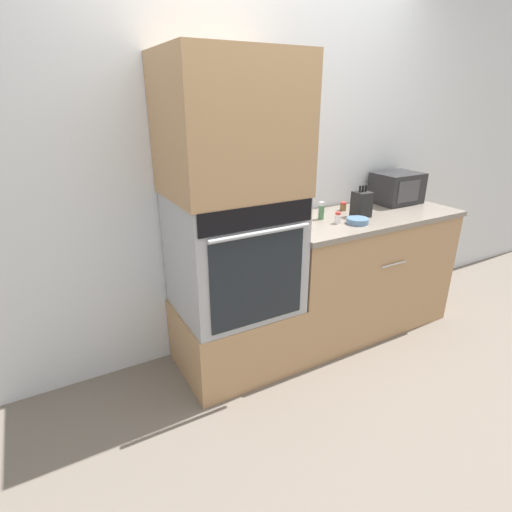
{
  "coord_description": "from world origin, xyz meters",
  "views": [
    {
      "loc": [
        -1.34,
        -1.72,
        1.67
      ],
      "look_at": [
        -0.26,
        0.21,
        0.79
      ],
      "focal_mm": 28.0,
      "sensor_mm": 36.0,
      "label": 1
    }
  ],
  "objects_px": {
    "microwave": "(397,188)",
    "bowl": "(358,221)",
    "knife_block": "(361,204)",
    "condiment_jar_far": "(343,206)",
    "condiment_jar_mid": "(338,218)",
    "wall_oven": "(234,253)",
    "condiment_jar_near": "(321,211)"
  },
  "relations": [
    {
      "from": "bowl",
      "to": "condiment_jar_mid",
      "type": "bearing_deg",
      "value": 149.35
    },
    {
      "from": "knife_block",
      "to": "bowl",
      "type": "relative_size",
      "value": 1.52
    },
    {
      "from": "knife_block",
      "to": "bowl",
      "type": "distance_m",
      "value": 0.19
    },
    {
      "from": "microwave",
      "to": "knife_block",
      "type": "distance_m",
      "value": 0.54
    },
    {
      "from": "microwave",
      "to": "bowl",
      "type": "bearing_deg",
      "value": -156.75
    },
    {
      "from": "wall_oven",
      "to": "condiment_jar_far",
      "type": "bearing_deg",
      "value": 9.02
    },
    {
      "from": "bowl",
      "to": "condiment_jar_far",
      "type": "height_order",
      "value": "condiment_jar_far"
    },
    {
      "from": "microwave",
      "to": "knife_block",
      "type": "relative_size",
      "value": 1.63
    },
    {
      "from": "knife_block",
      "to": "condiment_jar_far",
      "type": "distance_m",
      "value": 0.19
    },
    {
      "from": "bowl",
      "to": "condiment_jar_near",
      "type": "bearing_deg",
      "value": 126.36
    },
    {
      "from": "microwave",
      "to": "condiment_jar_near",
      "type": "distance_m",
      "value": 0.8
    },
    {
      "from": "wall_oven",
      "to": "knife_block",
      "type": "relative_size",
      "value": 3.3
    },
    {
      "from": "bowl",
      "to": "wall_oven",
      "type": "bearing_deg",
      "value": 170.27
    },
    {
      "from": "wall_oven",
      "to": "condiment_jar_near",
      "type": "xyz_separation_m",
      "value": [
        0.69,
        0.06,
        0.16
      ]
    },
    {
      "from": "bowl",
      "to": "condiment_jar_far",
      "type": "relative_size",
      "value": 2.32
    },
    {
      "from": "wall_oven",
      "to": "condiment_jar_far",
      "type": "distance_m",
      "value": 0.99
    },
    {
      "from": "microwave",
      "to": "condiment_jar_mid",
      "type": "relative_size",
      "value": 4.66
    },
    {
      "from": "knife_block",
      "to": "bowl",
      "type": "height_order",
      "value": "knife_block"
    },
    {
      "from": "knife_block",
      "to": "condiment_jar_mid",
      "type": "height_order",
      "value": "knife_block"
    },
    {
      "from": "wall_oven",
      "to": "condiment_jar_far",
      "type": "xyz_separation_m",
      "value": [
        0.97,
        0.15,
        0.13
      ]
    },
    {
      "from": "bowl",
      "to": "condiment_jar_mid",
      "type": "distance_m",
      "value": 0.13
    },
    {
      "from": "condiment_jar_mid",
      "to": "wall_oven",
      "type": "bearing_deg",
      "value": 173.94
    },
    {
      "from": "wall_oven",
      "to": "microwave",
      "type": "xyz_separation_m",
      "value": [
        1.49,
        0.13,
        0.22
      ]
    },
    {
      "from": "condiment_jar_mid",
      "to": "knife_block",
      "type": "bearing_deg",
      "value": 11.18
    },
    {
      "from": "bowl",
      "to": "condiment_jar_mid",
      "type": "height_order",
      "value": "condiment_jar_mid"
    },
    {
      "from": "wall_oven",
      "to": "microwave",
      "type": "distance_m",
      "value": 1.51
    },
    {
      "from": "condiment_jar_near",
      "to": "condiment_jar_mid",
      "type": "relative_size",
      "value": 1.56
    },
    {
      "from": "microwave",
      "to": "knife_block",
      "type": "xyz_separation_m",
      "value": [
        -0.51,
        -0.16,
        -0.03
      ]
    },
    {
      "from": "wall_oven",
      "to": "condiment_jar_near",
      "type": "bearing_deg",
      "value": 4.56
    },
    {
      "from": "knife_block",
      "to": "microwave",
      "type": "bearing_deg",
      "value": 17.58
    },
    {
      "from": "knife_block",
      "to": "condiment_jar_far",
      "type": "height_order",
      "value": "knife_block"
    },
    {
      "from": "condiment_jar_near",
      "to": "condiment_jar_mid",
      "type": "distance_m",
      "value": 0.14
    }
  ]
}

